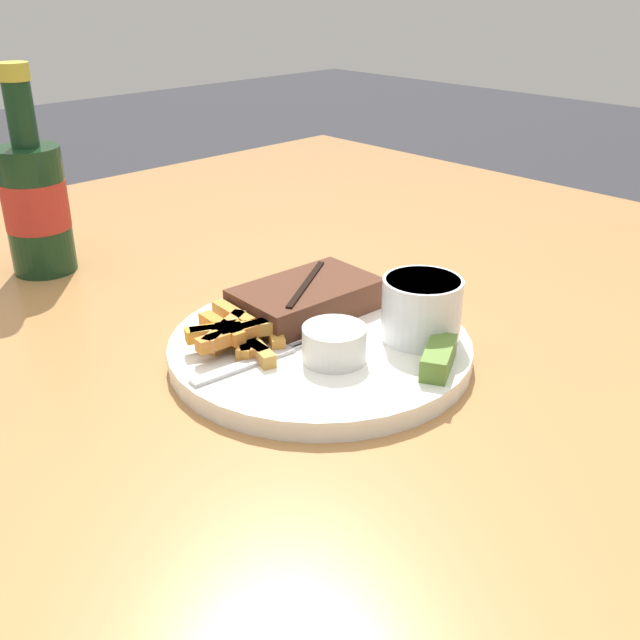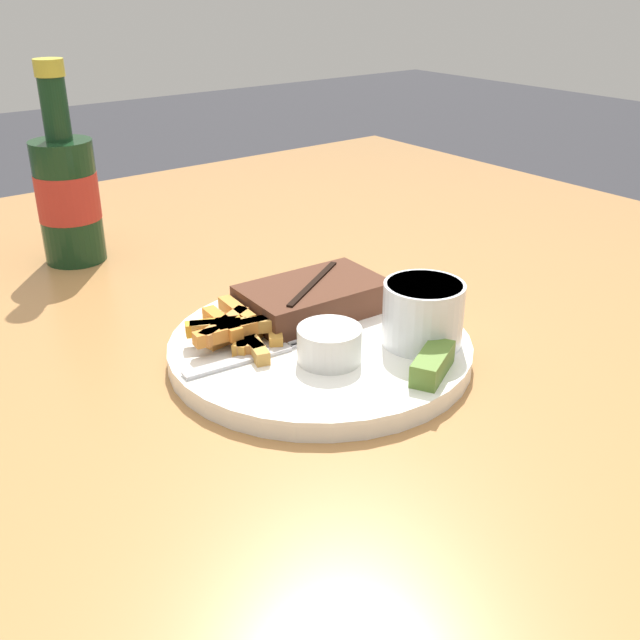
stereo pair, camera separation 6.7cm
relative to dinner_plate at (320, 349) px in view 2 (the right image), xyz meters
The scene contains 11 objects.
dining_table 0.07m from the dinner_plate, ahead, with size 1.40×1.44×0.76m.
dinner_plate is the anchor object (origin of this frame).
steak_portion 0.07m from the dinner_plate, 58.78° to the left, with size 0.14×0.09×0.03m.
fries_pile 0.08m from the dinner_plate, 144.47° to the left, with size 0.10×0.11×0.02m.
coleslaw_cup 0.10m from the dinner_plate, 40.22° to the right, with size 0.07×0.07×0.06m.
dipping_sauce_cup 0.05m from the dinner_plate, 115.82° to the right, with size 0.06×0.06×0.03m.
pickle_spear 0.11m from the dinner_plate, 71.73° to the right, with size 0.06×0.05×0.02m.
fork_utensil 0.07m from the dinner_plate, behind, with size 0.13×0.02×0.00m.
knife_utensil 0.03m from the dinner_plate, 90.30° to the left, with size 0.04×0.17×0.01m.
beer_bottle 0.40m from the dinner_plate, 102.15° to the left, with size 0.07×0.07×0.23m.
salt_shaker 0.47m from the dinner_plate, 93.58° to the left, with size 0.03×0.03×0.07m.
Camera 2 is at (-0.37, -0.48, 1.08)m, focal length 42.00 mm.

